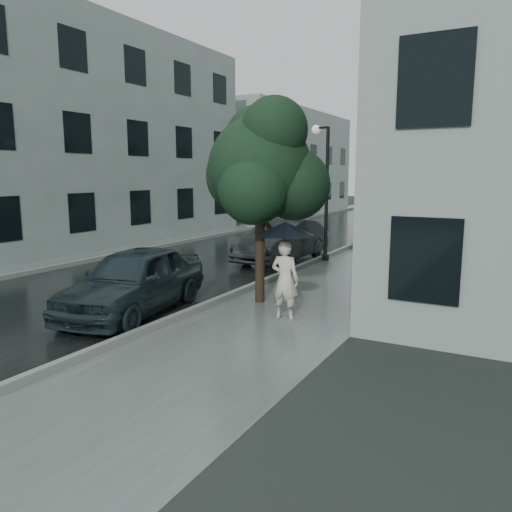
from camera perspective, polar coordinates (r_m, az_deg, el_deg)
The scene contains 14 objects.
ground at distance 9.34m, azimuth -4.18°, elevation -9.91°, with size 120.00×120.00×0.00m, color black.
sidewalk at distance 20.17m, azimuth 15.10°, elevation 0.29°, with size 3.50×60.00×0.01m, color slate.
kerb_near at distance 20.65m, azimuth 10.18°, elevation 0.87°, with size 0.15×60.00×0.15m, color slate.
asphalt_road at distance 21.99m, azimuth 1.49°, elevation 1.34°, with size 6.85×60.00×0.00m, color black.
kerb_far at distance 23.75m, azimuth -6.07°, elevation 2.07°, with size 0.15×60.00×0.15m, color slate.
sidewalk_far at distance 24.29m, azimuth -7.87°, elevation 2.03°, with size 1.70×60.00×0.01m, color #4C5451.
building_far_a at distance 24.17m, azimuth -22.39°, elevation 12.67°, with size 7.02×20.00×9.50m.
building_far_b at distance 41.77m, azimuth 2.06°, elevation 10.66°, with size 7.02×18.00×8.00m.
pedestrian at distance 10.63m, azimuth 3.33°, elevation -2.73°, with size 0.62×0.41×1.70m, color beige.
umbrella at distance 10.50m, azimuth 3.37°, elevation 3.14°, with size 1.44×1.44×1.20m.
street_tree at distance 11.88m, azimuth 0.68°, elevation 10.18°, with size 3.18×2.89×4.80m.
lamp_post at distance 17.98m, azimuth 7.71°, elevation 8.24°, with size 0.82×0.48×4.78m.
car_near at distance 11.42m, azimuth -13.76°, elevation -2.72°, with size 1.74×4.32×1.47m, color #1A272D.
car_far at distance 17.70m, azimuth 3.04°, elevation 1.81°, with size 1.57×4.51×1.49m, color #27292D.
Camera 1 is at (4.77, -7.42, 3.09)m, focal length 35.00 mm.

